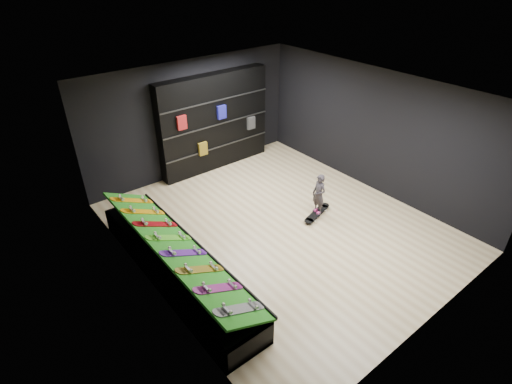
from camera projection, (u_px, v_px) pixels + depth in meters
floor at (279, 227)px, 8.86m from camera, size 6.00×7.00×0.01m
ceiling at (284, 94)px, 7.29m from camera, size 6.00×7.00×0.01m
wall_back at (192, 118)px, 10.41m from camera, size 6.00×0.02×3.00m
wall_front at (443, 256)px, 5.74m from camera, size 6.00×0.02×3.00m
wall_left at (143, 221)px, 6.48m from camera, size 0.02×7.00×3.00m
wall_right at (374, 131)px, 9.67m from camera, size 0.02×7.00×3.00m
display_rack at (176, 267)px, 7.37m from camera, size 0.90×4.50×0.50m
turf_ramp at (176, 246)px, 7.16m from camera, size 0.92×4.50×0.46m
back_shelving at (214, 122)px, 10.69m from camera, size 3.24×0.38×2.59m
floor_skateboard at (317, 214)px, 9.20m from camera, size 1.00×0.48×0.09m
child at (318, 202)px, 9.03m from camera, size 0.17×0.23×0.58m
display_board_0 at (239, 309)px, 5.88m from camera, size 0.93×0.22×0.50m
display_board_1 at (219, 288)px, 6.24m from camera, size 0.93×0.22×0.50m
display_board_2 at (200, 269)px, 6.61m from camera, size 0.93×0.22×0.50m
display_board_3 at (184, 253)px, 6.97m from camera, size 0.93×0.22×0.50m
display_board_4 at (169, 238)px, 7.33m from camera, size 0.93×0.22×0.50m
display_board_5 at (156, 224)px, 7.69m from camera, size 0.93×0.22×0.50m
display_board_6 at (144, 212)px, 8.05m from camera, size 0.93×0.22×0.50m
display_board_7 at (132, 200)px, 8.42m from camera, size 0.93×0.22×0.50m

